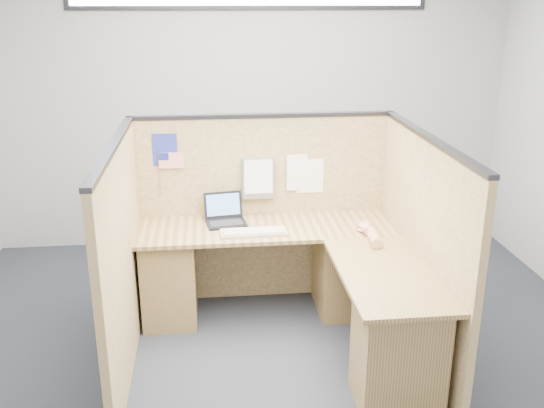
{
  "coord_description": "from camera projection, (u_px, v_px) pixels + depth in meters",
  "views": [
    {
      "loc": [
        -0.42,
        -3.57,
        2.38
      ],
      "look_at": [
        0.02,
        0.5,
        0.97
      ],
      "focal_mm": 40.0,
      "sensor_mm": 36.0,
      "label": 1
    }
  ],
  "objects": [
    {
      "name": "floor",
      "position": [
        277.0,
        360.0,
        4.18
      ],
      "size": [
        5.0,
        5.0,
        0.0
      ],
      "primitive_type": "plane",
      "color": "black",
      "rests_on": "ground"
    },
    {
      "name": "l_desk",
      "position": [
        298.0,
        289.0,
        4.34
      ],
      "size": [
        1.95,
        1.75,
        0.73
      ],
      "color": "brown",
      "rests_on": "floor"
    },
    {
      "name": "american_flag",
      "position": [
        169.0,
        162.0,
        4.62
      ],
      "size": [
        0.19,
        0.01,
        0.33
      ],
      "color": "olive",
      "rests_on": "cubicle_partitions"
    },
    {
      "name": "file_holder",
      "position": [
        258.0,
        178.0,
        4.72
      ],
      "size": [
        0.25,
        0.05,
        0.32
      ],
      "color": "slate",
      "rests_on": "cubicle_partitions"
    },
    {
      "name": "laptop",
      "position": [
        226.0,
        215.0,
        4.65
      ],
      "size": [
        0.32,
        0.32,
        0.21
      ],
      "rotation": [
        0.0,
        0.0,
        0.14
      ],
      "color": "black",
      "rests_on": "l_desk"
    },
    {
      "name": "cubicle_partitions",
      "position": [
        270.0,
        234.0,
        4.33
      ],
      "size": [
        2.06,
        1.83,
        1.53
      ],
      "color": "brown",
      "rests_on": "floor"
    },
    {
      "name": "wall_back",
      "position": [
        251.0,
        103.0,
        5.84
      ],
      "size": [
        5.0,
        0.0,
        5.0
      ],
      "primitive_type": "plane",
      "rotation": [
        1.57,
        0.0,
        0.0
      ],
      "color": "#9EA1A3",
      "rests_on": "floor"
    },
    {
      "name": "blue_poster",
      "position": [
        165.0,
        150.0,
        4.6
      ],
      "size": [
        0.19,
        0.01,
        0.25
      ],
      "primitive_type": "cube",
      "rotation": [
        0.0,
        0.0,
        -0.05
      ],
      "color": "navy",
      "rests_on": "cubicle_partitions"
    },
    {
      "name": "hand_forearm",
      "position": [
        371.0,
        234.0,
        4.33
      ],
      "size": [
        0.11,
        0.4,
        0.08
      ],
      "color": "tan",
      "rests_on": "l_desk"
    },
    {
      "name": "wall_front",
      "position": [
        376.0,
        385.0,
        1.61
      ],
      "size": [
        5.0,
        0.0,
        5.0
      ],
      "primitive_type": "plane",
      "rotation": [
        -1.57,
        0.0,
        0.0
      ],
      "color": "#9EA1A3",
      "rests_on": "floor"
    },
    {
      "name": "paper_right",
      "position": [
        301.0,
        172.0,
        4.77
      ],
      "size": [
        0.23,
        0.04,
        0.29
      ],
      "primitive_type": "cube",
      "rotation": [
        0.0,
        0.0,
        0.15
      ],
      "color": "white",
      "rests_on": "cubicle_partitions"
    },
    {
      "name": "keyboard",
      "position": [
        254.0,
        232.0,
        4.42
      ],
      "size": [
        0.49,
        0.18,
        0.03
      ],
      "rotation": [
        0.0,
        0.0,
        0.02
      ],
      "color": "gray",
      "rests_on": "l_desk"
    },
    {
      "name": "mouse",
      "position": [
        364.0,
        229.0,
        4.47
      ],
      "size": [
        0.13,
        0.1,
        0.05
      ],
      "primitive_type": "ellipsoid",
      "rotation": [
        0.0,
        0.0,
        0.34
      ],
      "color": "silver",
      "rests_on": "l_desk"
    },
    {
      "name": "paper_left",
      "position": [
        310.0,
        176.0,
        4.79
      ],
      "size": [
        0.21,
        0.01,
        0.27
      ],
      "primitive_type": "cube",
      "rotation": [
        0.0,
        0.0,
        -0.01
      ],
      "color": "white",
      "rests_on": "cubicle_partitions"
    }
  ]
}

